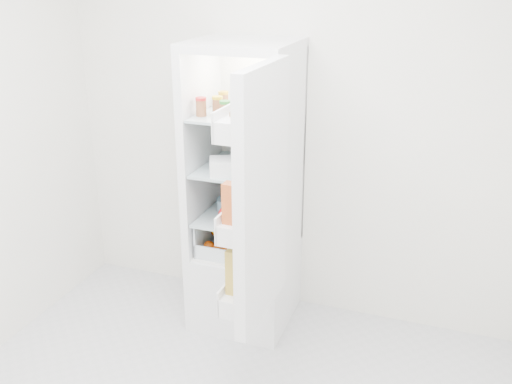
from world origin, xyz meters
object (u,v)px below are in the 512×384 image
at_px(refrigerator, 247,222).
at_px(mushroom_bowl, 229,204).
at_px(fridge_door, 257,202).
at_px(red_cabbage, 264,201).

distance_m(refrigerator, mushroom_bowl, 0.16).
relative_size(refrigerator, mushroom_bowl, 11.31).
bearing_deg(refrigerator, mushroom_bowl, -168.41).
bearing_deg(mushroom_bowl, fridge_door, -56.65).
xyz_separation_m(refrigerator, fridge_door, (0.29, -0.64, 0.43)).
relative_size(refrigerator, fridge_door, 1.38).
xyz_separation_m(mushroom_bowl, fridge_door, (0.40, -0.62, 0.31)).
distance_m(red_cabbage, mushroom_bowl, 0.22).
relative_size(mushroom_bowl, fridge_door, 0.12).
relative_size(red_cabbage, mushroom_bowl, 0.97).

